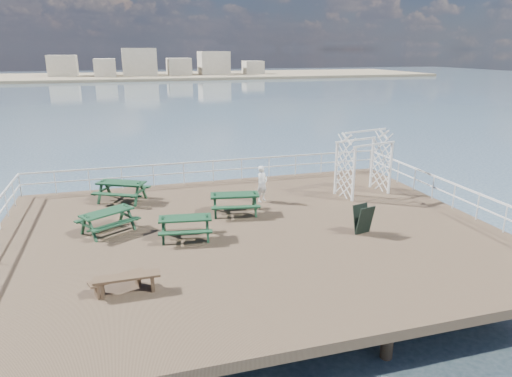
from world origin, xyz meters
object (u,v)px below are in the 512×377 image
Objects in this scene: picnic_table_a at (107,217)px; trellis_arbor at (363,166)px; flat_bench_far at (117,280)px; person at (262,184)px; picnic_table_b at (121,187)px; picnic_table_d at (185,223)px; picnic_table_c at (235,199)px; flat_bench_near at (127,280)px.

picnic_table_a is 0.80× the size of trellis_arbor.
trellis_arbor is (10.84, 6.10, 0.99)m from flat_bench_far.
picnic_table_b is at bearing 132.18° from person.
picnic_table_a is at bearing 160.64° from picnic_table_d.
picnic_table_d is at bearing -174.65° from trellis_arbor.
picnic_table_a is 11.30m from trellis_arbor.
picnic_table_c is at bearing -6.54° from picnic_table_b.
picnic_table_c is 0.73× the size of trellis_arbor.
picnic_table_d is 1.29× the size of flat_bench_far.
picnic_table_b is at bearing 155.75° from picnic_table_c.
flat_bench_near reaches higher than flat_bench_far.
flat_bench_far is at bearing -64.39° from picnic_table_b.
picnic_table_b is at bearing 50.42° from picnic_table_a.
flat_bench_far is 0.98× the size of person.
trellis_arbor is (10.64, -1.98, 0.68)m from picnic_table_b.
person is at bearing 27.48° from flat_bench_far.
picnic_table_d is at bearing -39.63° from picnic_table_b.
picnic_table_b is 1.45× the size of flat_bench_near.
picnic_table_a is at bearing -71.55° from picnic_table_b.
picnic_table_b reaches higher than flat_bench_near.
trellis_arbor is (10.58, 6.25, 0.94)m from flat_bench_near.
flat_bench_near is at bearing -119.72° from picnic_table_c.
picnic_table_c is (4.38, -2.91, -0.03)m from picnic_table_b.
trellis_arbor reaches higher than picnic_table_d.
person is at bearing 48.01° from picnic_table_d.
picnic_table_c is at bearing 174.89° from trellis_arbor.
trellis_arbor is (6.26, 0.93, 0.72)m from picnic_table_c.
picnic_table_d is (2.11, -4.89, -0.06)m from picnic_table_b.
flat_bench_near is (0.06, -8.23, -0.25)m from picnic_table_b.
picnic_table_a is 3.56m from picnic_table_b.
trellis_arbor is (11.17, 1.54, 0.74)m from picnic_table_a.
flat_bench_near is (0.59, -4.71, -0.20)m from picnic_table_a.
picnic_table_b is at bearing 121.45° from picnic_table_d.
flat_bench_near is at bearing -113.84° from picnic_table_a.
flat_bench_far is at bearing 149.97° from flat_bench_near.
flat_bench_near is at bearing -48.39° from flat_bench_far.
person is at bearing 163.46° from trellis_arbor.
flat_bench_far is (-0.26, 0.15, -0.05)m from flat_bench_near.
picnic_table_a is at bearing 96.82° from flat_bench_near.
person is at bearing -15.43° from picnic_table_a.
flat_bench_near is at bearing -163.38° from person.
picnic_table_b is 8.24m from flat_bench_near.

